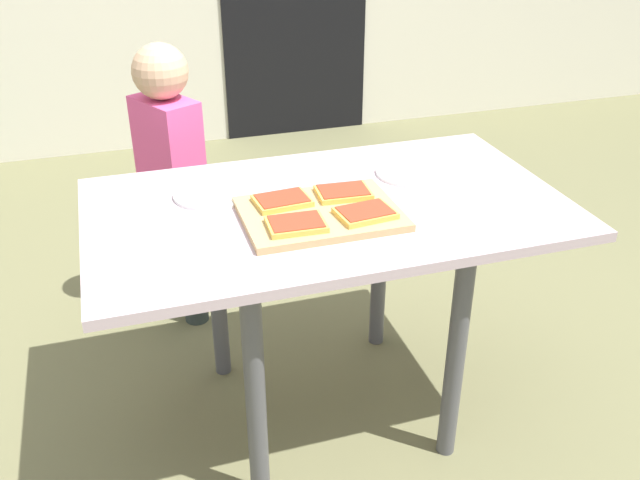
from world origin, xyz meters
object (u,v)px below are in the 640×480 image
object	(u,v)px
pizza_slice_near_right	(365,213)
child_left	(171,167)
pizza_slice_near_left	(296,224)
plate_white_left	(212,193)
dining_table	(327,234)
pizza_slice_far_right	(344,192)
pizza_slice_far_left	(282,200)
plate_white_right	(412,172)
cutting_board	(320,214)

from	to	relation	value
pizza_slice_near_right	child_left	distance (m)	0.93
pizza_slice_near_left	plate_white_left	size ratio (longest dim) A/B	0.69
pizza_slice_near_right	pizza_slice_near_left	bearing A→B (deg)	-177.93
dining_table	pizza_slice_far_right	world-z (taller)	pizza_slice_far_right
pizza_slice_near_left	pizza_slice_far_left	bearing A→B (deg)	89.49
pizza_slice_near_left	pizza_slice_near_right	bearing A→B (deg)	2.07
child_left	pizza_slice_near_left	bearing A→B (deg)	-74.56
pizza_slice_far_left	plate_white_right	bearing A→B (deg)	15.58
pizza_slice_near_right	pizza_slice_far_right	xyz separation A→B (m)	(-0.01, 0.14, 0.00)
pizza_slice_near_left	child_left	world-z (taller)	child_left
pizza_slice_near_right	pizza_slice_far_left	xyz separation A→B (m)	(-0.19, 0.14, 0.00)
cutting_board	pizza_slice_near_right	xyz separation A→B (m)	(0.10, -0.07, 0.02)
pizza_slice_far_right	plate_white_left	distance (m)	0.37
dining_table	pizza_slice_near_right	size ratio (longest dim) A/B	8.37
pizza_slice_far_right	dining_table	bearing A→B (deg)	178.22
pizza_slice_far_right	plate_white_right	bearing A→B (deg)	25.06
pizza_slice_near_left	plate_white_left	xyz separation A→B (m)	(-0.16, 0.30, -0.02)
dining_table	pizza_slice_far_right	distance (m)	0.13
dining_table	child_left	xyz separation A→B (m)	(-0.36, 0.68, -0.02)
pizza_slice_far_left	pizza_slice_far_right	size ratio (longest dim) A/B	1.01
cutting_board	pizza_slice_near_right	size ratio (longest dim) A/B	2.64
pizza_slice_far_left	plate_white_right	xyz separation A→B (m)	(0.44, 0.12, -0.02)
plate_white_right	pizza_slice_near_right	bearing A→B (deg)	-134.01
dining_table	pizza_slice_near_left	world-z (taller)	pizza_slice_near_left
dining_table	pizza_slice_far_right	size ratio (longest dim) A/B	8.57
plate_white_left	pizza_slice_near_left	bearing A→B (deg)	-61.11
cutting_board	plate_white_left	xyz separation A→B (m)	(-0.25, 0.22, -0.01)
pizza_slice_far_right	plate_white_right	world-z (taller)	pizza_slice_far_right
plate_white_right	cutting_board	bearing A→B (deg)	-151.32
plate_white_right	plate_white_left	distance (m)	0.60
cutting_board	child_left	world-z (taller)	child_left
pizza_slice_far_left	pizza_slice_far_right	world-z (taller)	same
dining_table	pizza_slice_near_right	distance (m)	0.19
cutting_board	dining_table	bearing A→B (deg)	58.55
cutting_board	pizza_slice_far_right	distance (m)	0.11
plate_white_left	pizza_slice_near_right	bearing A→B (deg)	-39.51
cutting_board	child_left	bearing A→B (deg)	112.64
cutting_board	plate_white_left	bearing A→B (deg)	138.12
dining_table	cutting_board	distance (m)	0.14
dining_table	child_left	size ratio (longest dim) A/B	1.25
pizza_slice_far_left	child_left	world-z (taller)	child_left
pizza_slice_far_right	plate_white_left	world-z (taller)	pizza_slice_far_right
cutting_board	child_left	distance (m)	0.83
pizza_slice_near_left	plate_white_right	distance (m)	0.51
cutting_board	child_left	size ratio (longest dim) A/B	0.39
plate_white_left	child_left	bearing A→B (deg)	96.94
pizza_slice_near_left	pizza_slice_far_right	size ratio (longest dim) A/B	0.98
pizza_slice_near_right	pizza_slice_near_left	distance (m)	0.19
pizza_slice_near_left	plate_white_left	distance (m)	0.34
pizza_slice_far_left	pizza_slice_near_left	distance (m)	0.14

